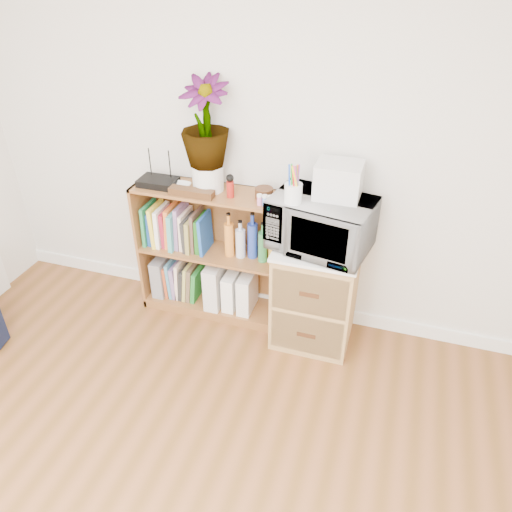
% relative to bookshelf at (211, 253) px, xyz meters
% --- Properties ---
extents(skirting_board, '(4.00, 0.02, 0.10)m').
position_rel_bookshelf_xyz_m(skirting_board, '(0.35, 0.14, -0.42)').
color(skirting_board, white).
rests_on(skirting_board, ground).
extents(bookshelf, '(1.00, 0.30, 0.95)m').
position_rel_bookshelf_xyz_m(bookshelf, '(0.00, 0.00, 0.00)').
color(bookshelf, brown).
rests_on(bookshelf, ground).
extents(wicker_unit, '(0.50, 0.45, 0.70)m').
position_rel_bookshelf_xyz_m(wicker_unit, '(0.75, -0.08, -0.12)').
color(wicker_unit, '#9E7542').
rests_on(wicker_unit, ground).
extents(microwave, '(0.65, 0.49, 0.32)m').
position_rel_bookshelf_xyz_m(microwave, '(0.75, -0.08, 0.41)').
color(microwave, silver).
rests_on(microwave, wicker_unit).
extents(pen_cup, '(0.10, 0.10, 0.11)m').
position_rel_bookshelf_xyz_m(pen_cup, '(0.60, -0.17, 0.62)').
color(pen_cup, white).
rests_on(pen_cup, microwave).
extents(small_appliance, '(0.26, 0.22, 0.20)m').
position_rel_bookshelf_xyz_m(small_appliance, '(0.82, -0.02, 0.67)').
color(small_appliance, silver).
rests_on(small_appliance, microwave).
extents(router, '(0.24, 0.16, 0.04)m').
position_rel_bookshelf_xyz_m(router, '(-0.34, -0.02, 0.50)').
color(router, black).
rests_on(router, bookshelf).
extents(white_bowl, '(0.13, 0.13, 0.03)m').
position_rel_bookshelf_xyz_m(white_bowl, '(-0.18, -0.03, 0.49)').
color(white_bowl, white).
rests_on(white_bowl, bookshelf).
extents(plant_pot, '(0.20, 0.20, 0.17)m').
position_rel_bookshelf_xyz_m(plant_pot, '(-0.00, 0.02, 0.56)').
color(plant_pot, silver).
rests_on(plant_pot, bookshelf).
extents(potted_plant, '(0.30, 0.30, 0.53)m').
position_rel_bookshelf_xyz_m(potted_plant, '(-0.00, 0.02, 0.91)').
color(potted_plant, '#417B31').
rests_on(potted_plant, plant_pot).
extents(trinket_box, '(0.29, 0.07, 0.05)m').
position_rel_bookshelf_xyz_m(trinket_box, '(-0.07, -0.10, 0.50)').
color(trinket_box, '#3A2210').
rests_on(trinket_box, bookshelf).
extents(kokeshi_doll, '(0.05, 0.05, 0.10)m').
position_rel_bookshelf_xyz_m(kokeshi_doll, '(0.17, -0.04, 0.53)').
color(kokeshi_doll, maroon).
rests_on(kokeshi_doll, bookshelf).
extents(wooden_bowl, '(0.11, 0.11, 0.07)m').
position_rel_bookshelf_xyz_m(wooden_bowl, '(0.37, 0.01, 0.51)').
color(wooden_bowl, '#3D1F10').
rests_on(wooden_bowl, bookshelf).
extents(paint_jars, '(0.12, 0.04, 0.06)m').
position_rel_bookshelf_xyz_m(paint_jars, '(0.40, -0.09, 0.50)').
color(paint_jars, pink).
rests_on(paint_jars, bookshelf).
extents(file_box, '(0.09, 0.23, 0.29)m').
position_rel_bookshelf_xyz_m(file_box, '(-0.40, 0.00, -0.26)').
color(file_box, gray).
rests_on(file_box, bookshelf).
extents(magazine_holder_left, '(0.11, 0.27, 0.33)m').
position_rel_bookshelf_xyz_m(magazine_holder_left, '(0.03, -0.01, -0.24)').
color(magazine_holder_left, silver).
rests_on(magazine_holder_left, bookshelf).
extents(magazine_holder_mid, '(0.09, 0.22, 0.27)m').
position_rel_bookshelf_xyz_m(magazine_holder_mid, '(0.15, -0.01, -0.27)').
color(magazine_holder_mid, white).
rests_on(magazine_holder_mid, bookshelf).
extents(magazine_holder_right, '(0.09, 0.23, 0.29)m').
position_rel_bookshelf_xyz_m(magazine_holder_right, '(0.26, -0.01, -0.26)').
color(magazine_holder_right, white).
rests_on(magazine_holder_right, bookshelf).
extents(cookbooks, '(0.45, 0.20, 0.31)m').
position_rel_bookshelf_xyz_m(cookbooks, '(-0.25, 0.00, 0.16)').
color(cookbooks, '#227F48').
rests_on(cookbooks, bookshelf).
extents(liquor_bottles, '(0.45, 0.07, 0.32)m').
position_rel_bookshelf_xyz_m(liquor_bottles, '(0.34, 0.00, 0.17)').
color(liquor_bottles, orange).
rests_on(liquor_bottles, bookshelf).
extents(lower_books, '(0.26, 0.19, 0.29)m').
position_rel_bookshelf_xyz_m(lower_books, '(-0.23, 0.00, -0.27)').
color(lower_books, '#BC4721').
rests_on(lower_books, bookshelf).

